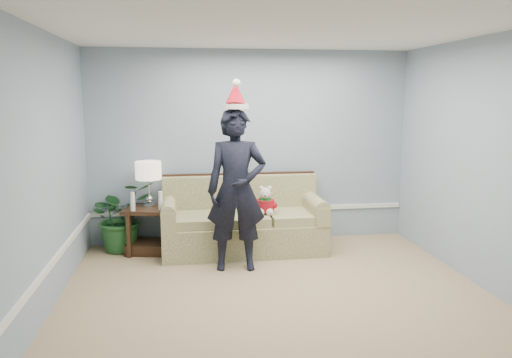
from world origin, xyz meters
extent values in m
cube|color=tan|center=(0.00, 0.00, -0.01)|extent=(4.50, 5.00, 0.02)
cube|color=white|center=(0.00, 0.00, 2.71)|extent=(4.50, 5.00, 0.02)
cube|color=#879FAC|center=(0.00, 2.51, 1.35)|extent=(4.50, 0.02, 2.70)
cube|color=#879FAC|center=(0.00, -2.51, 1.35)|extent=(4.50, 0.02, 2.70)
cube|color=#879FAC|center=(-2.26, 0.00, 1.35)|extent=(0.02, 5.00, 2.70)
cube|color=#879FAC|center=(2.26, 0.00, 1.35)|extent=(0.02, 5.00, 2.70)
cube|color=white|center=(0.00, 2.48, 0.45)|extent=(4.48, 0.03, 0.06)
cube|color=white|center=(-2.23, 0.00, 0.45)|extent=(0.03, 4.98, 0.06)
cube|color=#5F6831|center=(-0.17, 1.99, 0.20)|extent=(2.14, 0.94, 0.41)
cube|color=#5F6831|center=(-0.83, 1.94, 0.47)|extent=(0.64, 0.74, 0.12)
cube|color=#5F6831|center=(-0.17, 1.94, 0.47)|extent=(0.64, 0.74, 0.12)
cube|color=#5F6831|center=(0.49, 1.94, 0.47)|extent=(0.64, 0.74, 0.12)
cube|color=#5F6831|center=(-0.17, 2.34, 0.69)|extent=(2.14, 0.23, 0.57)
cube|color=black|center=(-0.17, 2.41, 0.98)|extent=(2.13, 0.08, 0.05)
cube|color=#5F6831|center=(-1.15, 1.99, 0.53)|extent=(0.19, 0.92, 0.24)
cube|color=#5F6831|center=(0.80, 1.99, 0.53)|extent=(0.19, 0.92, 0.24)
cube|color=#332012|center=(-1.41, 2.12, 0.58)|extent=(0.72, 0.64, 0.05)
cube|color=#332012|center=(-1.41, 2.12, 0.07)|extent=(0.65, 0.57, 0.14)
cube|color=#332012|center=(-1.66, 1.92, 0.30)|extent=(0.06, 0.06, 0.61)
cube|color=#332012|center=(-1.16, 1.92, 0.30)|extent=(0.06, 0.06, 0.61)
cube|color=#332012|center=(-1.66, 2.32, 0.30)|extent=(0.06, 0.06, 0.61)
cube|color=#332012|center=(-1.16, 2.32, 0.30)|extent=(0.06, 0.06, 0.61)
cylinder|color=silver|center=(-1.41, 2.16, 0.62)|extent=(0.16, 0.16, 0.03)
sphere|color=silver|center=(-1.41, 2.16, 0.72)|extent=(0.10, 0.10, 0.10)
cylinder|color=silver|center=(-1.41, 2.16, 0.86)|extent=(0.03, 0.03, 0.34)
cylinder|color=#FAE5C8|center=(-1.41, 2.16, 1.10)|extent=(0.34, 0.34, 0.23)
cylinder|color=silver|center=(-1.60, 1.96, 0.68)|extent=(0.06, 0.06, 0.13)
cylinder|color=white|center=(-1.60, 1.96, 0.80)|extent=(0.05, 0.05, 0.11)
cylinder|color=silver|center=(-1.25, 1.96, 0.68)|extent=(0.06, 0.06, 0.13)
cylinder|color=white|center=(-1.25, 1.96, 0.80)|extent=(0.05, 0.05, 0.11)
imported|color=#1D5224|center=(-1.79, 2.27, 0.47)|extent=(1.11, 1.08, 0.94)
imported|color=black|center=(-0.33, 1.33, 0.96)|extent=(0.73, 0.51, 1.93)
cylinder|color=silver|center=(-0.33, 1.33, 1.95)|extent=(0.34, 0.34, 0.06)
cone|color=#B11223|center=(-0.33, 1.35, 2.09)|extent=(0.29, 0.35, 0.34)
sphere|color=silver|center=(-0.33, 1.25, 2.21)|extent=(0.09, 0.09, 0.09)
sphere|color=silver|center=(0.11, 1.90, 0.64)|extent=(0.22, 0.22, 0.22)
cylinder|color=#B11223|center=(0.11, 1.90, 0.64)|extent=(0.27, 0.27, 0.15)
cylinder|color=#115E1D|center=(0.11, 1.90, 0.72)|extent=(0.18, 0.18, 0.03)
sphere|color=silver|center=(0.05, 1.80, 0.57)|extent=(0.10, 0.10, 0.10)
sphere|color=silver|center=(0.17, 1.80, 0.57)|extent=(0.10, 0.10, 0.10)
sphere|color=silver|center=(0.11, 1.89, 0.80)|extent=(0.15, 0.15, 0.15)
sphere|color=black|center=(0.11, 1.79, 0.79)|extent=(0.02, 0.02, 0.02)
sphere|color=silver|center=(0.06, 1.90, 0.87)|extent=(0.06, 0.06, 0.06)
sphere|color=silver|center=(0.17, 1.90, 0.87)|extent=(0.06, 0.06, 0.06)
camera|label=1|loc=(-0.92, -4.44, 2.07)|focal=35.00mm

